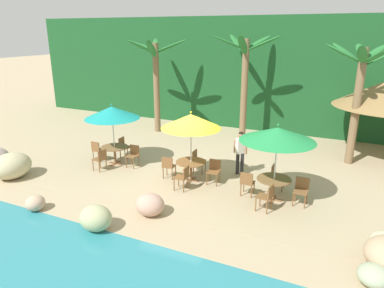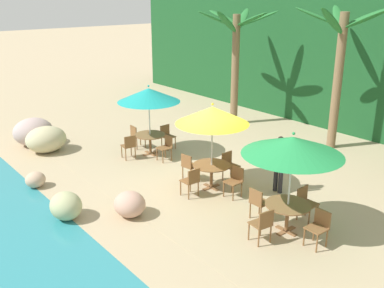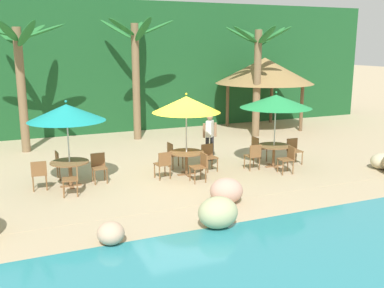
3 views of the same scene
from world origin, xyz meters
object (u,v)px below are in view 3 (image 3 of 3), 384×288
object	(u,v)px
chair_yellow_inland	(173,153)
dining_table_teal	(70,166)
chair_yellow_seaward	(209,155)
chair_yellow_right	(201,165)
chair_teal_right	(73,177)
chair_yellow_left	(163,163)
umbrella_green	(276,101)
palm_tree_nearest	(20,63)
palm_tree_second	(136,60)
dining_table_yellow	(186,156)
dining_table_green	(274,149)
chair_green_seaward	(294,149)
chair_green_inland	(258,147)
chair_teal_seaward	(99,165)
palm_tree_third	(258,60)
umbrella_teal	(66,113)
waiter_in_white	(210,133)
chair_teal_inland	(61,163)
chair_green_right	(288,158)
palapa_hut	(265,71)
chair_teal_left	(39,173)
umbrella_yellow	(186,104)

from	to	relation	value
chair_yellow_inland	dining_table_teal	bearing A→B (deg)	-169.75
chair_yellow_seaward	chair_yellow_right	world-z (taller)	same
chair_teal_right	chair_yellow_seaward	world-z (taller)	same
chair_yellow_left	chair_yellow_inland	bearing A→B (deg)	55.67
chair_yellow_left	umbrella_green	world-z (taller)	umbrella_green
palm_tree_nearest	palm_tree_second	distance (m)	4.64
chair_teal_right	dining_table_yellow	xyz separation A→B (m)	(3.59, 0.63, 0.10)
chair_yellow_left	dining_table_green	bearing A→B (deg)	-1.24
umbrella_green	chair_green_seaward	xyz separation A→B (m)	(0.85, 0.07, -1.70)
chair_yellow_inland	chair_green_inland	world-z (taller)	same
umbrella_green	chair_green_seaward	distance (m)	1.91
chair_yellow_inland	chair_teal_seaward	bearing A→B (deg)	-168.23
chair_green_inland	palm_tree_third	bearing A→B (deg)	59.96
chair_teal_right	chair_green_seaward	bearing A→B (deg)	3.28
umbrella_teal	palm_tree_third	xyz separation A→B (m)	(8.73, 4.20, 1.19)
chair_yellow_seaward	waiter_in_white	size ratio (longest dim) A/B	0.51
chair_teal_seaward	chair_teal_inland	bearing A→B (deg)	142.81
chair_yellow_right	dining_table_teal	bearing A→B (deg)	163.66
umbrella_teal	chair_green_right	world-z (taller)	umbrella_teal
palm_tree_third	palapa_hut	distance (m)	2.06
chair_teal_left	chair_green_inland	distance (m)	7.36
dining_table_yellow	waiter_in_white	bearing A→B (deg)	42.71
chair_yellow_inland	palm_tree_nearest	bearing A→B (deg)	134.53
chair_green_seaward	palm_tree_nearest	bearing A→B (deg)	146.92
chair_yellow_right	palm_tree_second	size ratio (longest dim) A/B	0.17
chair_teal_inland	chair_green_seaward	bearing A→B (deg)	-9.44
chair_green_seaward	palm_tree_third	world-z (taller)	palm_tree_third
umbrella_green	waiter_in_white	xyz separation A→B (m)	(-1.63, 1.59, -1.23)
chair_teal_seaward	chair_green_seaward	xyz separation A→B (m)	(6.62, -0.51, 0.00)
chair_green_right	waiter_in_white	bearing A→B (deg)	123.53
dining_table_yellow	chair_green_right	xyz separation A→B (m)	(3.05, -1.13, -0.10)
chair_teal_left	chair_teal_right	size ratio (longest dim) A/B	1.00
chair_teal_seaward	chair_teal_left	size ratio (longest dim) A/B	1.00
umbrella_green	chair_green_right	distance (m)	1.91
dining_table_teal	chair_green_seaward	xyz separation A→B (m)	(7.47, -0.42, -0.10)
chair_teal_right	dining_table_teal	bearing A→B (deg)	87.78
chair_yellow_right	dining_table_green	bearing A→B (deg)	11.05
chair_yellow_seaward	chair_green_seaward	bearing A→B (deg)	-6.42
umbrella_yellow	waiter_in_white	world-z (taller)	umbrella_yellow
umbrella_yellow	dining_table_green	xyz separation A→B (m)	(3.06, -0.27, -1.62)
chair_green_seaward	palm_tree_nearest	world-z (taller)	palm_tree_nearest
umbrella_yellow	waiter_in_white	distance (m)	2.31
chair_teal_seaward	chair_green_inland	world-z (taller)	same
dining_table_teal	umbrella_green	distance (m)	6.83
chair_green_seaward	umbrella_green	bearing A→B (deg)	-175.18
palm_tree_second	umbrella_green	bearing A→B (deg)	-64.41
chair_green_seaward	chair_teal_inland	bearing A→B (deg)	170.56
umbrella_yellow	chair_yellow_right	bearing A→B (deg)	-82.70
chair_teal_right	chair_yellow_left	size ratio (longest dim) A/B	1.00
chair_teal_left	chair_yellow_right	xyz separation A→B (m)	(4.52, -1.03, 0.00)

